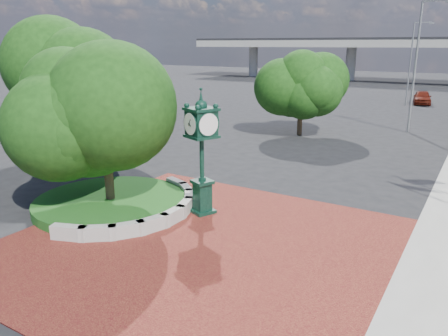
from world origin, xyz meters
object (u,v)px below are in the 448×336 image
parked_car (422,97)px  street_lamp_near (420,57)px  post_clock (202,148)px  street_lamp_far (413,58)px

parked_car → street_lamp_near: (1.66, -17.89, 4.77)m
post_clock → street_lamp_far: bearing=87.6°
street_lamp_near → street_lamp_far: size_ratio=1.09×
street_lamp_near → street_lamp_far: bearing=100.0°
street_lamp_near → street_lamp_far: street_lamp_near is taller
parked_car → street_lamp_far: street_lamp_far is taller
parked_car → street_lamp_far: 5.00m
post_clock → street_lamp_near: 22.38m
post_clock → street_lamp_near: street_lamp_near is taller
post_clock → street_lamp_near: (4.33, 21.78, 2.85)m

